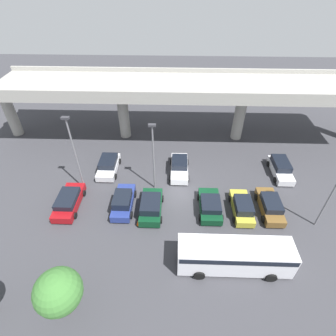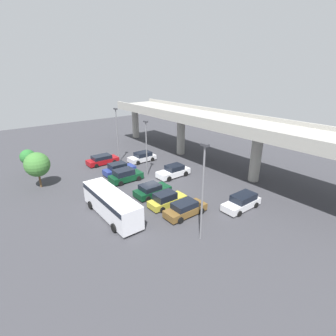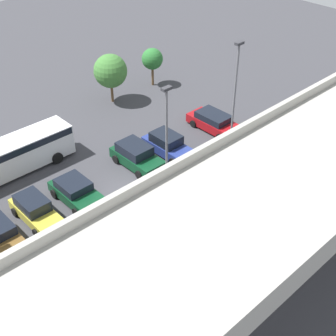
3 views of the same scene
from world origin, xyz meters
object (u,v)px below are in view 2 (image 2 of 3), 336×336
Objects in this scene: parked_car_1 at (142,157)px; lamp_post_near_aisle at (203,187)px; parked_car_3 at (125,175)px; parked_car_8 at (242,202)px; lamp_post_by_overpass at (146,144)px; parked_car_4 at (174,171)px; parked_car_7 at (185,209)px; tree_front_centre at (37,165)px; parked_car_2 at (119,169)px; tree_front_left at (28,157)px; parked_car_5 at (152,190)px; lamp_post_mid_lot at (117,132)px; traffic_cone at (111,179)px; parked_car_0 at (102,160)px; shuttle_bus at (111,202)px; parked_car_6 at (167,200)px.

lamp_post_near_aisle is (20.75, -7.24, 4.35)m from parked_car_1.
parked_car_8 is at bearing -66.12° from parked_car_3.
lamp_post_by_overpass is at bearing -1.45° from parked_car_3.
parked_car_4 reaches higher than parked_car_7.
parked_car_4 is at bearing 63.69° from tree_front_centre.
parked_car_1 is 0.96× the size of parked_car_7.
parked_car_2 is 0.95× the size of parked_car_4.
lamp_post_near_aisle is at bearing 8.83° from parked_car_8.
parked_car_7 is at bearing -25.11° from parked_car_8.
tree_front_left is (-12.81, -15.64, 1.95)m from parked_car_4.
parked_car_2 reaches higher than parked_car_5.
parked_car_2 is 17.91m from parked_car_8.
parked_car_4 is at bearing -24.07° from parked_car_3.
parked_car_8 is at bearing -71.24° from parked_car_2.
lamp_post_mid_lot is 1.87× the size of tree_front_centre.
traffic_cone is (-15.23, -7.93, -0.43)m from parked_car_8.
lamp_post_near_aisle is 23.08m from lamp_post_mid_lot.
parked_car_0 is 0.55× the size of shuttle_bus.
lamp_post_near_aisle reaches higher than shuttle_bus.
parked_car_1 is at bearing 119.22° from traffic_cone.
parked_car_0 is at bearing 79.11° from tree_front_left.
lamp_post_near_aisle reaches higher than traffic_cone.
lamp_post_near_aisle is at bearing -101.23° from parked_car_6.
parked_car_3 is 10.92m from tree_front_centre.
lamp_post_near_aisle is (18.10, -1.60, 4.29)m from parked_car_2.
parked_car_5 is at bearing 91.45° from parked_car_7.
parked_car_5 is 7.47m from lamp_post_by_overpass.
lamp_post_near_aisle is 17.06m from traffic_cone.
parked_car_8 is at bearing -121.46° from shuttle_bus.
tree_front_left reaches higher than parked_car_7.
parked_car_5 is at bearing 87.35° from parked_car_6.
parked_car_6 is at bearing 27.41° from tree_front_left.
lamp_post_near_aisle is (1.14, -7.36, 4.32)m from parked_car_8.
tree_front_centre is (-13.71, -9.69, 2.32)m from parked_car_6.
lamp_post_mid_lot reaches higher than parked_car_3.
parked_car_6 is at bearing -20.34° from lamp_post_by_overpass.
parked_car_1 is at bearing 153.65° from lamp_post_by_overpass.
parked_car_5 is at bearing -55.18° from parked_car_8.
parked_car_5 is at bearing -11.24° from lamp_post_mid_lot.
parked_car_1 is 6.23m from parked_car_2.
tree_front_centre is (-5.06, -12.90, -1.50)m from lamp_post_by_overpass.
parked_car_5 reaches higher than traffic_cone.
tree_front_centre is (-2.20, -9.98, 2.28)m from parked_car_2.
shuttle_bus is at bearing 20.09° from parked_car_4.
lamp_post_by_overpass is 16.59m from tree_front_left.
traffic_cone is (-9.79, -1.88, -0.41)m from parked_car_6.
lamp_post_by_overpass is (5.51, -2.73, 3.83)m from parked_car_1.
parked_car_6 is 16.92m from lamp_post_mid_lot.
parked_car_0 is at bearing 89.63° from parked_car_5.
parked_car_2 is 10.47m from tree_front_centre.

